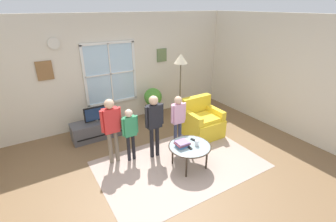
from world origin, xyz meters
The scene contains 18 objects.
ground_plane centered at (0.00, 0.00, -0.01)m, with size 6.90×5.82×0.02m, color brown.
back_wall centered at (-0.01, 2.67, 1.33)m, with size 6.30×0.17×2.65m.
side_wall_right centered at (3.21, 0.00, 1.33)m, with size 0.12×5.22×2.65m.
area_rug centered at (0.29, 0.14, 0.00)m, with size 3.01×1.99×0.01m, color tan.
tv_stand centered at (-0.73, 2.00, 0.20)m, with size 1.14×0.45×0.40m.
television centered at (-0.73, 2.00, 0.58)m, with size 0.51×0.08×0.35m.
armchair centered at (1.37, 0.86, 0.33)m, with size 0.76×0.74×0.87m.
coffee_table centered at (0.40, 0.01, 0.42)m, with size 0.78×0.78×0.45m.
book_stack centered at (0.26, 0.06, 0.50)m, with size 0.25×0.20×0.10m.
cup centered at (0.51, -0.05, 0.50)m, with size 0.07×0.07×0.11m, color white.
remote_near_books centered at (0.35, -0.04, 0.46)m, with size 0.04×0.14×0.02m, color black.
remote_near_cup centered at (0.58, 0.12, 0.46)m, with size 0.04×0.14×0.02m, color black.
person_green_shirt centered at (-0.44, 0.77, 0.67)m, with size 0.32×0.15×1.08m.
person_black_shirt centered at (0.01, 0.64, 0.81)m, with size 0.39×0.18×1.29m.
person_pink_shirt centered at (0.58, 0.68, 0.73)m, with size 0.35×0.16×1.16m.
person_red_shirt centered at (-0.74, 0.88, 0.81)m, with size 0.39×0.18×1.30m.
potted_plant_by_window centered at (0.83, 2.22, 0.56)m, with size 0.46×0.46×0.85m.
floor_lamp centered at (1.28, 1.65, 1.48)m, with size 0.32×0.32×1.76m.
Camera 1 is at (-1.92, -3.03, 2.81)m, focal length 26.00 mm.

